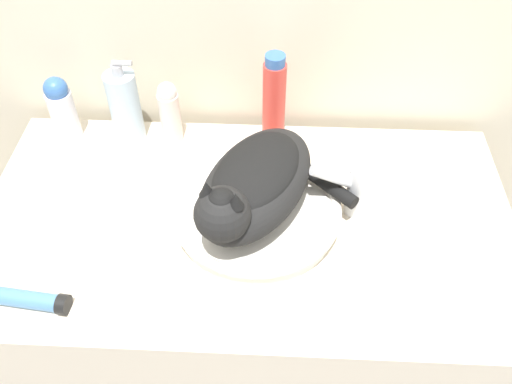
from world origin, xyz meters
TOP-DOWN VIEW (x-y plane):
  - vanity_counter at (0.00, 0.30)m, footprint 1.11×0.60m
  - sink_basin at (0.02, 0.30)m, footprint 0.34×0.34m
  - cat at (0.02, 0.28)m, footprint 0.35×0.37m
  - faucet at (0.21, 0.33)m, footprint 0.13×0.05m
  - shampoo_bottle_tall at (0.05, 0.54)m, footprint 0.05×0.05m
  - soap_pump_bottle at (-0.29, 0.54)m, footprint 0.07×0.07m
  - lotion_bottle_white at (-0.44, 0.54)m, footprint 0.06×0.06m
  - deodorant_stick at (-0.19, 0.54)m, footprint 0.05×0.05m
  - cream_tube at (-0.38, 0.08)m, footprint 0.16×0.05m

SIDE VIEW (x-z plane):
  - vanity_counter at x=0.00m, z-range 0.00..0.87m
  - cream_tube at x=-0.38m, z-range 0.87..0.91m
  - sink_basin at x=0.02m, z-range 0.87..0.92m
  - faucet at x=0.21m, z-range 0.87..1.01m
  - deodorant_stick at x=-0.19m, z-range 0.87..1.03m
  - lotion_bottle_white at x=-0.44m, z-range 0.87..1.03m
  - soap_pump_bottle at x=-0.29m, z-range 0.86..1.07m
  - shampoo_bottle_tall at x=0.05m, z-range 0.87..1.10m
  - cat at x=0.02m, z-range 0.91..1.07m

